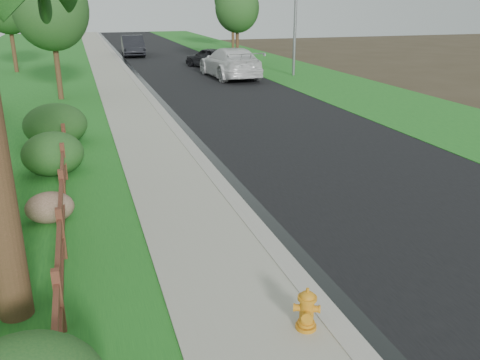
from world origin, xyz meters
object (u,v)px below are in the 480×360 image
object	(u,v)px
ranch_fence	(62,208)
white_suv	(230,63)
fire_hydrant	(307,310)
dark_car_mid	(210,58)

from	to	relation	value
ranch_fence	white_suv	world-z (taller)	white_suv
fire_hydrant	white_suv	distance (m)	26.80
ranch_fence	dark_car_mid	world-z (taller)	dark_car_mid
ranch_fence	dark_car_mid	bearing A→B (deg)	69.35
fire_hydrant	white_suv	xyz separation A→B (m)	(6.53, 25.98, 0.56)
fire_hydrant	white_suv	size ratio (longest dim) A/B	0.10
white_suv	dark_car_mid	distance (m)	5.37
fire_hydrant	dark_car_mid	xyz separation A→B (m)	(6.54, 31.35, 0.34)
white_suv	ranch_fence	bearing A→B (deg)	62.82
fire_hydrant	dark_car_mid	size ratio (longest dim) A/B	0.16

